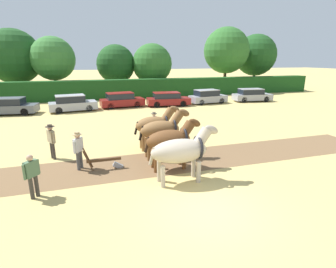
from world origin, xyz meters
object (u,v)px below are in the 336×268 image
object	(u,v)px
farmer_at_plow	(78,148)
parked_car_right	(208,97)
tree_center_left	(53,59)
parked_car_center_left	(72,103)
draft_horse_trail_right	(155,125)
plow	(107,162)
tree_center_right	(152,64)
tree_far_right	(256,55)
tree_left	(14,57)
tree_center	(116,64)
farmer_beside_team	(154,123)
farmer_onlooker_right	(51,139)
parked_car_far_right	(252,95)
draft_horse_lead_left	(182,151)
draft_horse_lead_right	(171,140)
parked_car_center_right	(168,99)
parked_car_center	(122,100)
tree_right	(226,51)
parked_car_left	(10,106)
farmer_onlooker_left	(32,173)
draft_horse_trail_left	(162,130)

from	to	relation	value
farmer_at_plow	parked_car_right	world-z (taller)	farmer_at_plow
tree_center_left	parked_car_center_left	world-z (taller)	tree_center_left
draft_horse_trail_right	plow	size ratio (longest dim) A/B	1.53
tree_center_right	tree_far_right	world-z (taller)	tree_far_right
tree_left	tree_center_left	xyz separation A→B (m)	(4.71, -1.61, -0.25)
tree_center	farmer_beside_team	xyz separation A→B (m)	(-0.26, -22.57, -3.15)
tree_far_right	farmer_onlooker_right	size ratio (longest dim) A/B	4.95
farmer_onlooker_right	parked_car_far_right	bearing A→B (deg)	4.58
tree_center_left	farmer_beside_team	bearing A→B (deg)	-70.43
draft_horse_lead_left	draft_horse_lead_right	bearing A→B (deg)	90.22
tree_far_right	draft_horse_lead_right	distance (m)	36.43
parked_car_right	parked_car_center_left	bearing A→B (deg)	175.55
tree_center	draft_horse_lead_left	distance (m)	29.05
draft_horse_lead_left	parked_car_center_right	xyz separation A→B (m)	(4.68, 17.18, -0.63)
farmer_beside_team	tree_left	bearing A→B (deg)	142.21
plow	parked_car_center	size ratio (longest dim) A/B	0.38
tree_right	parked_car_left	world-z (taller)	tree_right
tree_far_right	farmer_onlooker_left	xyz separation A→B (m)	(-28.73, -28.82, -4.43)
draft_horse_trail_left	parked_car_right	size ratio (longest dim) A/B	0.62
tree_center_left	parked_car_right	world-z (taller)	tree_center_left
tree_right	parked_car_center_right	distance (m)	16.85
draft_horse_lead_left	parked_car_center_right	size ratio (longest dim) A/B	0.64
farmer_onlooker_right	parked_car_center	size ratio (longest dim) A/B	0.39
farmer_at_plow	parked_car_right	size ratio (longest dim) A/B	0.41
farmer_at_plow	farmer_onlooker_left	bearing A→B (deg)	-92.94
tree_far_right	parked_car_left	distance (m)	35.76
parked_car_right	parked_car_far_right	size ratio (longest dim) A/B	0.94
tree_center_left	tree_center	size ratio (longest dim) A/B	1.12
tree_far_right	draft_horse_trail_right	xyz separation A→B (m)	(-23.27, -24.88, -4.03)
plow	parked_car_right	size ratio (longest dim) A/B	0.40
tree_center_right	tree_right	world-z (taller)	tree_right
farmer_onlooker_right	parked_car_center_right	bearing A→B (deg)	24.36
tree_center_left	farmer_onlooker_right	xyz separation A→B (m)	(1.93, -23.60, -3.78)
tree_center_left	farmer_onlooker_right	size ratio (longest dim) A/B	4.31
tree_far_right	parked_car_left	bearing A→B (deg)	-160.06
parked_car_left	parked_car_center_right	distance (m)	14.72
tree_left	farmer_at_plow	size ratio (longest dim) A/B	4.87
tree_center_right	tree_far_right	size ratio (longest dim) A/B	0.79
draft_horse_trail_left	farmer_at_plow	distance (m)	3.99
draft_horse_trail_left	parked_car_center_right	size ratio (longest dim) A/B	0.58
parked_car_right	tree_center	bearing A→B (deg)	121.00
tree_center_left	draft_horse_lead_right	bearing A→B (deg)	-74.82
draft_horse_lead_right	parked_car_far_right	xyz separation A→B (m)	(14.94, 15.82, -0.61)
tree_center_right	farmer_beside_team	xyz separation A→B (m)	(-5.13, -21.37, -3.17)
draft_horse_trail_right	farmer_onlooker_left	size ratio (longest dim) A/B	1.62
tree_left	draft_horse_trail_left	distance (m)	29.34
tree_center_left	draft_horse_trail_right	distance (m)	24.86
tree_center_right	parked_car_center_left	size ratio (longest dim) A/B	1.53
tree_left	tree_right	bearing A→B (deg)	-3.92
draft_horse_trail_right	parked_car_far_right	bearing A→B (deg)	41.21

